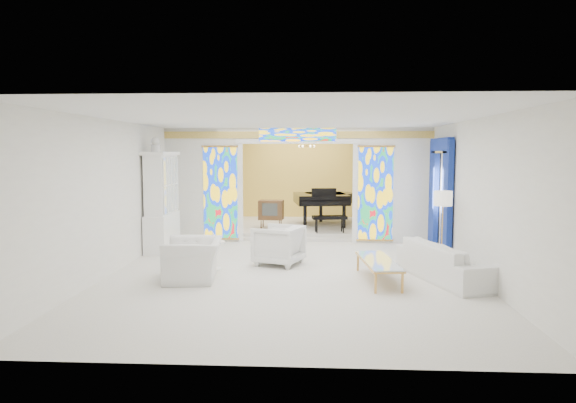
# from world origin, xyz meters

# --- Properties ---
(floor) EXTENTS (12.00, 12.00, 0.00)m
(floor) POSITION_xyz_m (0.00, 0.00, 0.00)
(floor) COLOR silver
(floor) RESTS_ON ground
(ceiling) EXTENTS (7.00, 12.00, 0.02)m
(ceiling) POSITION_xyz_m (0.00, 0.00, 3.00)
(ceiling) COLOR white
(ceiling) RESTS_ON wall_back
(wall_back) EXTENTS (7.00, 0.02, 3.00)m
(wall_back) POSITION_xyz_m (0.00, 6.00, 1.50)
(wall_back) COLOR white
(wall_back) RESTS_ON floor
(wall_front) EXTENTS (7.00, 0.02, 3.00)m
(wall_front) POSITION_xyz_m (0.00, -6.00, 1.50)
(wall_front) COLOR white
(wall_front) RESTS_ON floor
(wall_left) EXTENTS (0.02, 12.00, 3.00)m
(wall_left) POSITION_xyz_m (-3.50, 0.00, 1.50)
(wall_left) COLOR white
(wall_left) RESTS_ON floor
(wall_right) EXTENTS (0.02, 12.00, 3.00)m
(wall_right) POSITION_xyz_m (3.50, 0.00, 1.50)
(wall_right) COLOR white
(wall_right) RESTS_ON floor
(partition_wall) EXTENTS (7.00, 0.22, 3.00)m
(partition_wall) POSITION_xyz_m (0.00, 2.00, 1.65)
(partition_wall) COLOR white
(partition_wall) RESTS_ON floor
(stained_glass_left) EXTENTS (0.90, 0.04, 2.40)m
(stained_glass_left) POSITION_xyz_m (-2.03, 1.89, 1.30)
(stained_glass_left) COLOR gold
(stained_glass_left) RESTS_ON partition_wall
(stained_glass_right) EXTENTS (0.90, 0.04, 2.40)m
(stained_glass_right) POSITION_xyz_m (2.03, 1.89, 1.30)
(stained_glass_right) COLOR gold
(stained_glass_right) RESTS_ON partition_wall
(stained_glass_transom) EXTENTS (2.00, 0.04, 0.34)m
(stained_glass_transom) POSITION_xyz_m (0.00, 1.89, 2.82)
(stained_glass_transom) COLOR gold
(stained_glass_transom) RESTS_ON partition_wall
(alcove_platform) EXTENTS (6.80, 3.80, 0.18)m
(alcove_platform) POSITION_xyz_m (0.00, 4.10, 0.09)
(alcove_platform) COLOR silver
(alcove_platform) RESTS_ON floor
(gold_curtain_back) EXTENTS (6.70, 0.10, 2.90)m
(gold_curtain_back) POSITION_xyz_m (0.00, 5.88, 1.50)
(gold_curtain_back) COLOR gold
(gold_curtain_back) RESTS_ON wall_back
(chandelier) EXTENTS (0.48, 0.48, 0.30)m
(chandelier) POSITION_xyz_m (0.20, 4.00, 2.55)
(chandelier) COLOR gold
(chandelier) RESTS_ON ceiling
(blue_drapes) EXTENTS (0.14, 1.85, 2.65)m
(blue_drapes) POSITION_xyz_m (3.40, 0.70, 1.58)
(blue_drapes) COLOR navy
(blue_drapes) RESTS_ON wall_right
(china_cabinet) EXTENTS (0.56, 1.46, 2.72)m
(china_cabinet) POSITION_xyz_m (-3.22, 0.60, 1.17)
(china_cabinet) COLOR white
(china_cabinet) RESTS_ON floor
(armchair_left) EXTENTS (1.15, 1.28, 0.76)m
(armchair_left) POSITION_xyz_m (-1.79, -2.20, 0.38)
(armchair_left) COLOR white
(armchair_left) RESTS_ON floor
(armchair_right) EXTENTS (1.17, 1.16, 0.84)m
(armchair_right) POSITION_xyz_m (-0.30, -0.81, 0.42)
(armchair_right) COLOR white
(armchair_right) RESTS_ON floor
(sofa) EXTENTS (1.61, 2.55, 0.70)m
(sofa) POSITION_xyz_m (2.95, -1.94, 0.35)
(sofa) COLOR white
(sofa) RESTS_ON floor
(side_table) EXTENTS (0.53, 0.53, 0.59)m
(side_table) POSITION_xyz_m (-1.58, -1.37, 0.38)
(side_table) COLOR white
(side_table) RESTS_ON floor
(vase) EXTENTS (0.22, 0.22, 0.18)m
(vase) POSITION_xyz_m (-1.58, -1.37, 0.68)
(vase) COLOR silver
(vase) RESTS_ON side_table
(coffee_table) EXTENTS (0.72, 1.83, 0.40)m
(coffee_table) POSITION_xyz_m (1.64, -2.11, 0.36)
(coffee_table) COLOR silver
(coffee_table) RESTS_ON floor
(floor_lamp) EXTENTS (0.50, 0.50, 1.57)m
(floor_lamp) POSITION_xyz_m (3.13, -0.70, 1.34)
(floor_lamp) COLOR gold
(floor_lamp) RESTS_ON floor
(grand_piano) EXTENTS (1.97, 3.04, 1.15)m
(grand_piano) POSITION_xyz_m (0.76, 4.11, 0.95)
(grand_piano) COLOR black
(grand_piano) RESTS_ON alcove_platform
(tv_console) EXTENTS (0.73, 0.52, 0.80)m
(tv_console) POSITION_xyz_m (-0.81, 3.26, 0.70)
(tv_console) COLOR brown
(tv_console) RESTS_ON alcove_platform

